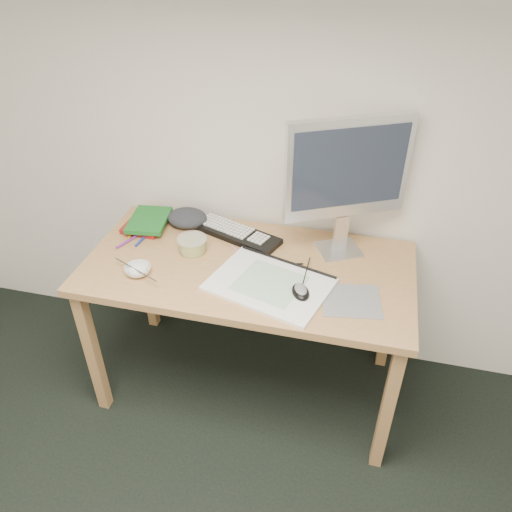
# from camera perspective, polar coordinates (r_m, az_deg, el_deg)

# --- Properties ---
(desk) EXTENTS (1.40, 0.70, 0.75)m
(desk) POSITION_cam_1_polar(r_m,az_deg,el_deg) (2.18, -0.91, -2.74)
(desk) COLOR tan
(desk) RESTS_ON ground
(mousepad) EXTENTS (0.25, 0.24, 0.00)m
(mousepad) POSITION_cam_1_polar(r_m,az_deg,el_deg) (1.98, 10.86, -5.01)
(mousepad) COLOR slate
(mousepad) RESTS_ON desk
(sketchpad) EXTENTS (0.54, 0.45, 0.01)m
(sketchpad) POSITION_cam_1_polar(r_m,az_deg,el_deg) (2.02, 1.57, -3.24)
(sketchpad) COLOR silver
(sketchpad) RESTS_ON desk
(keyboard) EXTENTS (0.45, 0.28, 0.03)m
(keyboard) POSITION_cam_1_polar(r_m,az_deg,el_deg) (2.31, -2.24, 2.57)
(keyboard) COLOR black
(keyboard) RESTS_ON desk
(monitor) EXTENTS (0.48, 0.27, 0.61)m
(monitor) POSITION_cam_1_polar(r_m,az_deg,el_deg) (2.06, 10.43, 9.39)
(monitor) COLOR silver
(monitor) RESTS_ON desk
(mouse) EXTENTS (0.10, 0.12, 0.04)m
(mouse) POSITION_cam_1_polar(r_m,az_deg,el_deg) (1.96, 5.13, -3.84)
(mouse) COLOR black
(mouse) RESTS_ON sketchpad
(rice_bowl) EXTENTS (0.12, 0.12, 0.03)m
(rice_bowl) POSITION_cam_1_polar(r_m,az_deg,el_deg) (2.13, -13.34, -1.59)
(rice_bowl) COLOR white
(rice_bowl) RESTS_ON desk
(chopsticks) EXTENTS (0.24, 0.12, 0.02)m
(chopsticks) POSITION_cam_1_polar(r_m,az_deg,el_deg) (2.10, -13.62, -1.50)
(chopsticks) COLOR #ABABAD
(chopsticks) RESTS_ON rice_bowl
(fruit_tub) EXTENTS (0.14, 0.14, 0.06)m
(fruit_tub) POSITION_cam_1_polar(r_m,az_deg,el_deg) (2.22, -7.29, 1.31)
(fruit_tub) COLOR gold
(fruit_tub) RESTS_ON desk
(book_red) EXTENTS (0.19, 0.24, 0.02)m
(book_red) POSITION_cam_1_polar(r_m,az_deg,el_deg) (2.46, -12.25, 3.80)
(book_red) COLOR maroon
(book_red) RESTS_ON desk
(book_green) EXTENTS (0.20, 0.26, 0.02)m
(book_green) POSITION_cam_1_polar(r_m,az_deg,el_deg) (2.43, -12.13, 4.04)
(book_green) COLOR #196623
(book_green) RESTS_ON book_red
(cloth_lump) EXTENTS (0.17, 0.15, 0.07)m
(cloth_lump) POSITION_cam_1_polar(r_m,az_deg,el_deg) (2.41, -7.86, 4.32)
(cloth_lump) COLOR #24272B
(cloth_lump) RESTS_ON desk
(pencil_pink) EXTENTS (0.18, 0.10, 0.01)m
(pencil_pink) POSITION_cam_1_polar(r_m,az_deg,el_deg) (2.18, -0.82, 0.03)
(pencil_pink) COLOR pink
(pencil_pink) RESTS_ON desk
(pencil_tan) EXTENTS (0.12, 0.14, 0.01)m
(pencil_tan) POSITION_cam_1_polar(r_m,az_deg,el_deg) (2.16, -1.47, -0.42)
(pencil_tan) COLOR tan
(pencil_tan) RESTS_ON desk
(pencil_black) EXTENTS (0.18, 0.06, 0.01)m
(pencil_black) POSITION_cam_1_polar(r_m,az_deg,el_deg) (2.13, 2.93, -0.96)
(pencil_black) COLOR black
(pencil_black) RESTS_ON desk
(marker_blue) EXTENTS (0.02, 0.13, 0.01)m
(marker_blue) POSITION_cam_1_polar(r_m,az_deg,el_deg) (2.35, -12.82, 1.95)
(marker_blue) COLOR #1C2F97
(marker_blue) RESTS_ON desk
(marker_orange) EXTENTS (0.02, 0.12, 0.01)m
(marker_orange) POSITION_cam_1_polar(r_m,az_deg,el_deg) (2.41, -13.91, 2.69)
(marker_orange) COLOR orange
(marker_orange) RESTS_ON desk
(marker_purple) EXTENTS (0.06, 0.13, 0.01)m
(marker_purple) POSITION_cam_1_polar(r_m,az_deg,el_deg) (2.35, -14.44, 1.66)
(marker_purple) COLOR #71278F
(marker_purple) RESTS_ON desk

